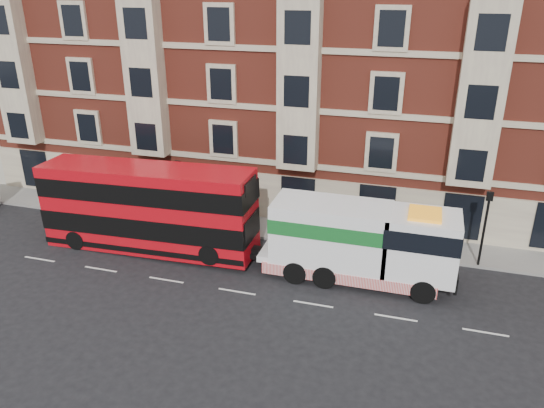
# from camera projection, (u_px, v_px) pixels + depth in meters

# --- Properties ---
(ground) EXTENTS (120.00, 120.00, 0.00)m
(ground) POSITION_uv_depth(u_px,v_px,m) (237.00, 292.00, 27.17)
(ground) COLOR black
(ground) RESTS_ON ground
(sidewalk) EXTENTS (90.00, 3.00, 0.15)m
(sidewalk) POSITION_uv_depth(u_px,v_px,m) (277.00, 229.00, 33.75)
(sidewalk) COLOR slate
(sidewalk) RESTS_ON ground
(victorian_terrace) EXTENTS (45.00, 12.00, 20.40)m
(victorian_terrace) POSITION_uv_depth(u_px,v_px,m) (315.00, 53.00, 36.29)
(victorian_terrace) COLOR maroon
(victorian_terrace) RESTS_ON ground
(lamp_post_west) EXTENTS (0.35, 0.15, 4.35)m
(lamp_post_west) POSITION_uv_depth(u_px,v_px,m) (180.00, 188.00, 33.14)
(lamp_post_west) COLOR black
(lamp_post_west) RESTS_ON sidewalk
(lamp_post_east) EXTENTS (0.35, 0.15, 4.35)m
(lamp_post_east) POSITION_uv_depth(u_px,v_px,m) (485.00, 223.00, 28.45)
(lamp_post_east) COLOR black
(lamp_post_east) RESTS_ON sidewalk
(double_decker_bus) EXTENTS (12.57, 2.89, 5.09)m
(double_decker_bus) POSITION_uv_depth(u_px,v_px,m) (148.00, 207.00, 30.43)
(double_decker_bus) COLOR red
(double_decker_bus) RESTS_ON ground
(tow_truck) EXTENTS (10.07, 2.98, 4.20)m
(tow_truck) POSITION_uv_depth(u_px,v_px,m) (357.00, 242.00, 27.47)
(tow_truck) COLOR white
(tow_truck) RESTS_ON ground
(pedestrian) EXTENTS (0.61, 0.43, 1.56)m
(pedestrian) POSITION_uv_depth(u_px,v_px,m) (169.00, 203.00, 35.42)
(pedestrian) COLOR #1C2A38
(pedestrian) RESTS_ON sidewalk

